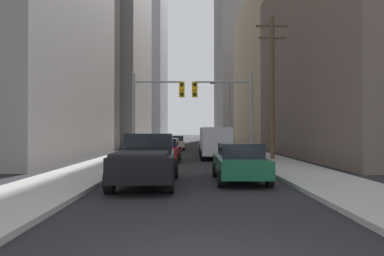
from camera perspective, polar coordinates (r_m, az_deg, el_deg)
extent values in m
cube|color=#9E9E99|center=(54.80, -5.46, -2.57)|extent=(3.15, 160.00, 0.15)
cube|color=#9E9E99|center=(54.83, 5.08, -2.57)|extent=(3.15, 160.00, 0.15)
cube|color=black|center=(12.79, -7.60, -5.87)|extent=(2.17, 5.46, 0.80)
cube|color=black|center=(13.71, -7.09, -2.38)|extent=(1.86, 1.86, 0.70)
cube|color=black|center=(11.42, -8.45, -4.24)|extent=(1.84, 2.43, 0.10)
cylinder|color=black|center=(14.68, -10.50, -6.75)|extent=(0.28, 0.80, 0.80)
cylinder|color=black|center=(14.46, -2.93, -6.85)|extent=(0.28, 0.80, 0.80)
cylinder|color=black|center=(11.31, -13.60, -8.60)|extent=(0.28, 0.80, 0.80)
cylinder|color=black|center=(11.04, -3.74, -8.81)|extent=(0.28, 0.80, 0.80)
cube|color=#B7BABF|center=(24.75, 3.83, -2.13)|extent=(2.01, 5.20, 1.90)
cube|color=black|center=(27.34, 3.43, -1.11)|extent=(1.76, 0.02, 0.60)
cylinder|color=black|center=(26.40, 1.48, -4.10)|extent=(0.24, 0.72, 0.72)
cylinder|color=black|center=(26.54, 5.64, -4.08)|extent=(0.24, 0.72, 0.72)
cylinder|color=black|center=(23.09, 1.76, -4.61)|extent=(0.24, 0.72, 0.72)
cylinder|color=black|center=(23.24, 6.51, -4.58)|extent=(0.24, 0.72, 0.72)
cube|color=#195938|center=(13.64, 7.97, -6.20)|extent=(1.83, 4.21, 0.65)
cube|color=black|center=(13.44, 8.06, -3.71)|extent=(1.60, 1.91, 0.55)
cylinder|color=black|center=(14.91, 3.90, -6.98)|extent=(0.22, 0.64, 0.64)
cylinder|color=black|center=(15.13, 10.48, -6.87)|extent=(0.22, 0.64, 0.64)
cylinder|color=black|center=(12.25, 4.85, -8.37)|extent=(0.22, 0.64, 0.64)
cylinder|color=black|center=(12.52, 12.83, -8.19)|extent=(0.22, 0.64, 0.64)
cube|color=maroon|center=(22.78, -4.42, -3.94)|extent=(1.97, 4.27, 0.65)
cube|color=black|center=(22.61, -4.44, -2.44)|extent=(1.66, 1.96, 0.55)
cylinder|color=black|center=(24.21, -6.24, -4.51)|extent=(0.22, 0.64, 0.64)
cylinder|color=black|center=(24.10, -2.14, -4.53)|extent=(0.22, 0.64, 0.64)
cylinder|color=black|center=(21.55, -6.97, -5.00)|extent=(0.22, 0.64, 0.64)
cylinder|color=black|center=(21.42, -2.36, -5.03)|extent=(0.22, 0.64, 0.64)
cube|color=#141E4C|center=(35.01, 2.84, -2.77)|extent=(1.89, 4.24, 0.65)
cube|color=black|center=(34.84, 2.85, -1.79)|extent=(1.63, 1.94, 0.55)
cylinder|color=black|center=(36.33, 1.36, -3.20)|extent=(0.22, 0.64, 0.64)
cylinder|color=black|center=(36.42, 4.08, -3.19)|extent=(0.22, 0.64, 0.64)
cylinder|color=black|center=(33.64, 1.50, -3.41)|extent=(0.22, 0.64, 0.64)
cylinder|color=black|center=(33.74, 4.44, -3.40)|extent=(0.22, 0.64, 0.64)
cube|color=#C6B793|center=(36.94, -2.70, -2.65)|extent=(1.95, 4.26, 0.65)
cube|color=black|center=(36.78, -2.71, -1.73)|extent=(1.65, 1.95, 0.55)
cylinder|color=black|center=(38.34, -3.91, -3.06)|extent=(0.22, 0.64, 0.64)
cylinder|color=black|center=(38.28, -1.33, -3.07)|extent=(0.22, 0.64, 0.64)
cylinder|color=black|center=(35.66, -4.18, -3.25)|extent=(0.22, 0.64, 0.64)
cylinder|color=black|center=(35.59, -1.40, -3.25)|extent=(0.22, 0.64, 0.64)
cylinder|color=gray|center=(23.81, -9.72, 1.88)|extent=(0.18, 0.18, 6.00)
cylinder|color=gray|center=(23.82, -5.74, 7.67)|extent=(3.31, 0.12, 0.12)
cube|color=gold|center=(23.66, -1.71, 6.45)|extent=(0.38, 0.30, 1.05)
sphere|color=black|center=(23.53, -1.72, 7.32)|extent=(0.24, 0.24, 0.24)
sphere|color=#F9A514|center=(23.49, -1.72, 6.50)|extent=(0.24, 0.24, 0.24)
sphere|color=black|center=(23.45, -1.72, 5.67)|extent=(0.24, 0.24, 0.24)
cylinder|color=gray|center=(23.88, 9.86, 1.87)|extent=(0.18, 0.18, 6.00)
cylinder|color=gray|center=(23.83, 5.19, 7.67)|extent=(3.90, 0.12, 0.12)
cube|color=gold|center=(23.66, 0.46, 6.45)|extent=(0.38, 0.30, 1.05)
sphere|color=black|center=(23.53, 0.46, 7.32)|extent=(0.24, 0.24, 0.24)
sphere|color=#F9A514|center=(23.49, 0.46, 6.50)|extent=(0.24, 0.24, 0.24)
sphere|color=black|center=(23.45, 0.46, 5.67)|extent=(0.24, 0.24, 0.24)
cylinder|color=brown|center=(23.61, 13.26, 6.38)|extent=(0.28, 0.28, 9.67)
cube|color=brown|center=(24.48, 13.24, 16.26)|extent=(2.20, 0.12, 0.12)
cube|color=brown|center=(24.27, 13.24, 14.45)|extent=(1.80, 0.12, 0.12)
cylinder|color=gray|center=(36.91, 6.38, 2.17)|extent=(0.16, 0.16, 7.50)
cylinder|color=gray|center=(37.15, 4.90, 7.65)|extent=(1.90, 0.10, 0.10)
ellipsoid|color=#4C4C51|center=(37.06, 3.43, 7.52)|extent=(0.56, 0.32, 0.20)
cube|color=gray|center=(53.23, -17.76, 12.38)|extent=(17.80, 19.12, 27.79)
cube|color=#93939E|center=(102.39, -11.37, 15.62)|extent=(23.38, 28.42, 61.07)
cube|color=tan|center=(54.92, 22.50, 8.59)|extent=(25.90, 25.77, 21.39)
cube|color=gray|center=(99.99, 11.10, 13.84)|extent=(23.02, 29.19, 53.73)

